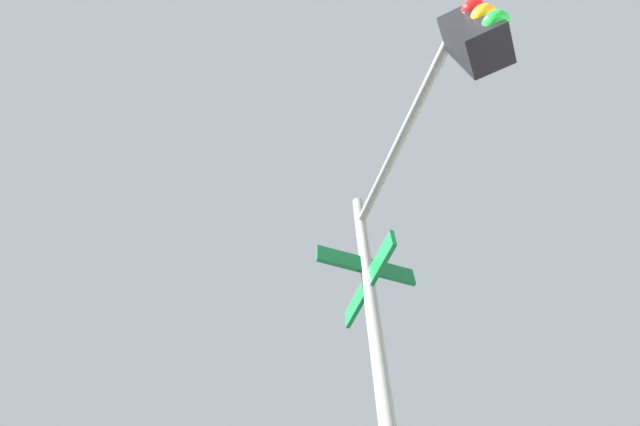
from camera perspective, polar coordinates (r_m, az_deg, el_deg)
The scene contains 1 object.
traffic_signal_near at distance 3.19m, azimuth 13.89°, elevation 0.56°, with size 2.12×2.07×5.18m.
Camera 1 is at (-4.87, -6.46, 1.10)m, focal length 23.43 mm.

